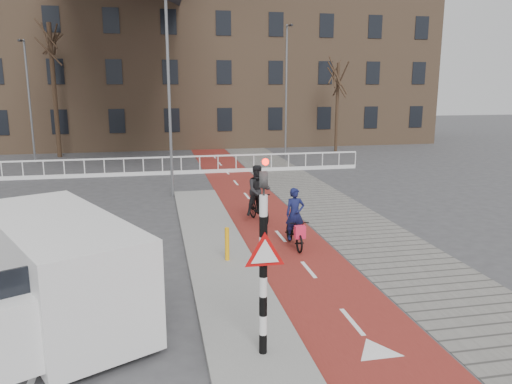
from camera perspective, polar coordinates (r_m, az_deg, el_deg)
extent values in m
plane|color=#38383A|center=(11.24, 1.65, -13.06)|extent=(120.00, 120.00, 0.00)
cube|color=maroon|center=(20.82, -0.56, -1.05)|extent=(2.50, 60.00, 0.01)
cube|color=slate|center=(21.51, 6.79, -0.70)|extent=(3.00, 60.00, 0.01)
cube|color=gray|center=(14.77, -4.56, -6.51)|extent=(1.80, 16.00, 0.12)
cylinder|color=black|center=(8.71, 0.83, -9.65)|extent=(0.14, 0.14, 2.88)
imported|color=black|center=(8.20, 0.87, 2.37)|extent=(0.13, 0.16, 0.80)
cylinder|color=#FF0C05|center=(8.03, 1.09, 3.46)|extent=(0.11, 0.02, 0.11)
cylinder|color=#FFAE0E|center=(13.55, -3.32, -5.95)|extent=(0.12, 0.12, 0.91)
imported|color=black|center=(14.99, 4.44, -4.63)|extent=(0.60, 1.71, 0.90)
imported|color=#121742|center=(14.83, 4.47, -2.51)|extent=(0.57, 0.37, 1.56)
cube|color=#F0214A|center=(14.43, 5.05, -4.58)|extent=(0.31, 0.20, 0.37)
imported|color=black|center=(17.54, 0.27, -1.65)|extent=(0.84, 1.97, 1.14)
imported|color=black|center=(17.42, 0.27, 0.15)|extent=(0.97, 0.81, 1.79)
cube|color=white|center=(10.97, -21.51, -7.97)|extent=(4.11, 5.48, 2.04)
cube|color=#1E8A2F|center=(11.24, -26.70, -8.51)|extent=(1.48, 2.93, 0.55)
cube|color=#1E8A2F|center=(10.86, -16.05, -8.34)|extent=(1.48, 2.93, 0.55)
cube|color=black|center=(8.81, -24.14, -10.40)|extent=(1.67, 0.87, 0.90)
cylinder|color=black|center=(9.55, -23.13, -16.57)|extent=(0.55, 0.75, 0.72)
cylinder|color=black|center=(10.04, -13.25, -14.40)|extent=(0.55, 0.75, 0.72)
cylinder|color=black|center=(13.04, -19.78, -8.43)|extent=(0.55, 0.75, 0.72)
cube|color=silver|center=(27.30, -17.00, 3.63)|extent=(28.00, 0.08, 0.08)
cube|color=silver|center=(27.43, -16.89, 1.88)|extent=(28.00, 0.10, 0.20)
cube|color=#7F6047|center=(41.91, -12.74, 13.64)|extent=(46.00, 10.00, 12.00)
cylinder|color=black|center=(35.59, -22.05, 10.61)|extent=(0.29, 0.29, 8.60)
cylinder|color=black|center=(36.35, 9.24, 9.46)|extent=(0.22, 0.22, 6.21)
cylinder|color=slate|center=(21.45, -9.88, 10.33)|extent=(0.12, 0.12, 8.28)
cylinder|color=slate|center=(33.66, -24.45, 9.30)|extent=(0.12, 0.12, 7.36)
cylinder|color=slate|center=(32.96, 3.46, 11.26)|extent=(0.12, 0.12, 8.44)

